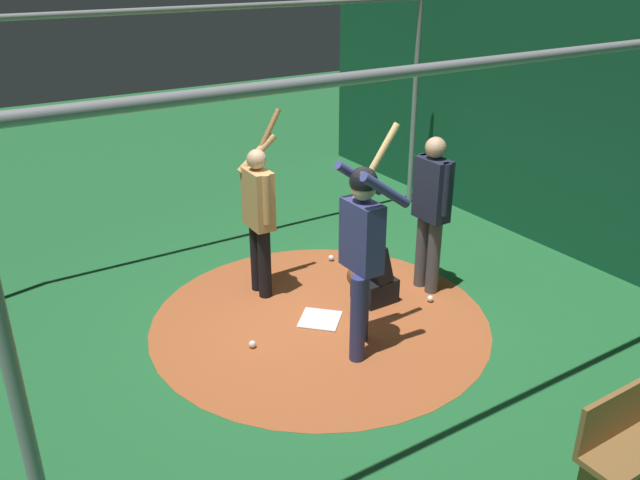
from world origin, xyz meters
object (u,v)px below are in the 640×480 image
umpire (431,206)px  visitor (259,212)px  baseball_2 (252,344)px  catcher (372,273)px  batter (363,242)px  home_plate (320,319)px  baseball_0 (331,258)px  baseball_1 (430,299)px

umpire → visitor: bearing=-29.6°
visitor → baseball_2: bearing=59.1°
catcher → batter: bearing=46.5°
home_plate → batter: bearing=93.9°
batter → visitor: size_ratio=1.06×
home_plate → baseball_0: baseball_0 is taller
batter → home_plate: bearing=-86.1°
home_plate → visitor: (0.23, -0.90, 0.99)m
visitor → home_plate: bearing=106.0°
visitor → baseball_1: (-1.50, 1.24, -0.96)m
batter → baseball_0: 2.32m
home_plate → umpire: umpire is taller
baseball_0 → baseball_2: 2.16m
home_plate → baseball_2: bearing=5.8°
baseball_1 → baseball_2: same height
catcher → umpire: (-0.72, 0.10, 0.68)m
batter → baseball_2: size_ratio=30.02×
umpire → visitor: (1.67, -0.95, -0.04)m
baseball_0 → catcher: bearing=80.6°
baseball_0 → baseball_1: bearing=103.6°
batter → baseball_2: (0.91, -0.58, -1.13)m
catcher → home_plate: bearing=3.5°
batter → umpire: 1.53m
baseball_0 → home_plate: bearing=52.0°
umpire → baseball_0: size_ratio=24.74×
batter → baseball_1: 1.70m
baseball_1 → catcher: bearing=-34.8°
home_plate → umpire: size_ratio=0.23×
catcher → baseball_2: (1.58, 0.13, -0.32)m
catcher → baseball_0: size_ratio=12.53×
umpire → visitor: visitor is taller
home_plate → baseball_0: bearing=-128.0°
home_plate → umpire: (-1.44, 0.05, 1.03)m
batter → visitor: (0.27, -1.57, -0.17)m
batter → baseball_2: batter is taller
umpire → catcher: bearing=-7.5°
baseball_1 → baseball_0: bearing=-76.4°
baseball_0 → baseball_1: 1.54m
visitor → catcher: bearing=139.8°
visitor → baseball_2: visitor is taller
umpire → baseball_1: 1.05m
home_plate → visitor: 1.36m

